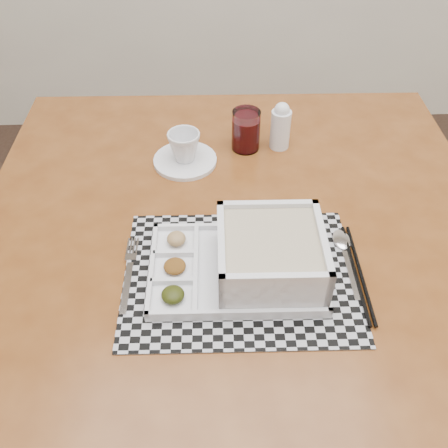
% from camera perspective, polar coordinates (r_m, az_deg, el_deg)
% --- Properties ---
extents(dining_table, '(1.11, 1.11, 0.81)m').
position_cam_1_polar(dining_table, '(1.08, 1.31, -3.58)').
color(dining_table, '#592B10').
rests_on(dining_table, ground).
extents(placemat, '(0.44, 0.34, 0.00)m').
position_cam_1_polar(placemat, '(0.93, 1.84, -5.82)').
color(placemat, '#A6A7AE').
rests_on(placemat, dining_table).
extents(serving_tray, '(0.32, 0.23, 0.10)m').
position_cam_1_polar(serving_tray, '(0.91, 4.26, -4.05)').
color(serving_tray, silver).
rests_on(serving_tray, placemat).
extents(fork, '(0.02, 0.19, 0.00)m').
position_cam_1_polar(fork, '(0.95, -10.84, -5.41)').
color(fork, silver).
rests_on(fork, placemat).
extents(spoon, '(0.04, 0.18, 0.01)m').
position_cam_1_polar(spoon, '(1.01, 13.44, -2.30)').
color(spoon, silver).
rests_on(spoon, placemat).
extents(chopsticks, '(0.02, 0.24, 0.01)m').
position_cam_1_polar(chopsticks, '(0.96, 15.06, -5.40)').
color(chopsticks, black).
rests_on(chopsticks, placemat).
extents(saucer, '(0.15, 0.15, 0.01)m').
position_cam_1_polar(saucer, '(1.19, -4.46, 7.25)').
color(saucer, silver).
rests_on(saucer, dining_table).
extents(cup, '(0.08, 0.08, 0.07)m').
position_cam_1_polar(cup, '(1.17, -4.57, 8.85)').
color(cup, silver).
rests_on(cup, saucer).
extents(juice_glass, '(0.07, 0.07, 0.10)m').
position_cam_1_polar(juice_glass, '(1.22, 2.52, 10.50)').
color(juice_glass, white).
rests_on(juice_glass, dining_table).
extents(creamer_bottle, '(0.05, 0.05, 0.12)m').
position_cam_1_polar(creamer_bottle, '(1.22, 6.48, 11.06)').
color(creamer_bottle, silver).
rests_on(creamer_bottle, dining_table).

